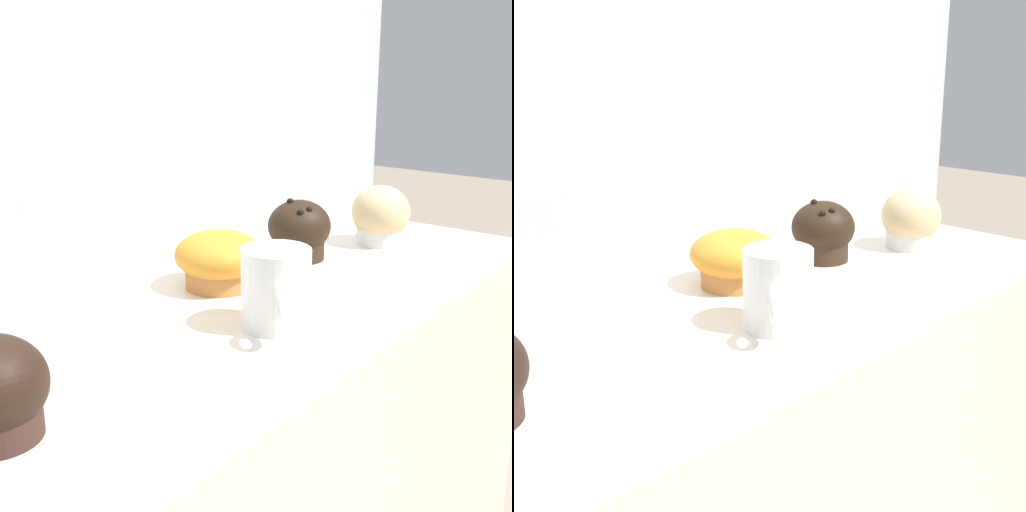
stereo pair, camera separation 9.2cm
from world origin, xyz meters
TOP-DOWN VIEW (x-y plane):
  - muffin_front_center at (0.19, -0.06)m, footprint 0.09×0.09m
  - muffin_back_right at (0.34, -0.12)m, footprint 0.09×0.09m
  - muffin_front_left at (0.02, -0.05)m, footprint 0.12×0.12m
  - coffee_cup at (-0.04, -0.19)m, footprint 0.10×0.09m

SIDE VIEW (x-z plane):
  - muffin_front_left at x=0.02m, z-range 0.95..1.03m
  - muffin_front_center at x=0.19m, z-range 0.95..1.04m
  - muffin_back_right at x=0.34m, z-range 0.95..1.04m
  - coffee_cup at x=-0.04m, z-range 0.96..1.05m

